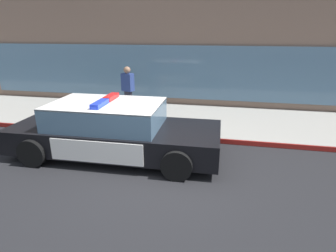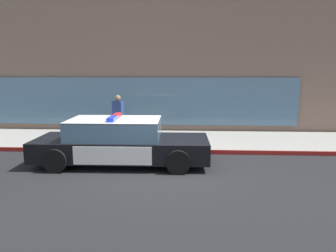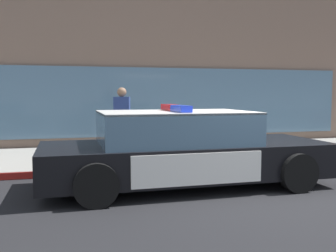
# 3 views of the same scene
# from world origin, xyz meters

# --- Properties ---
(ground) EXTENTS (48.00, 48.00, 0.00)m
(ground) POSITION_xyz_m (0.00, 0.00, 0.00)
(ground) COLOR black
(sidewalk) EXTENTS (48.00, 3.58, 0.15)m
(sidewalk) POSITION_xyz_m (0.00, 3.79, 0.07)
(sidewalk) COLOR gray
(sidewalk) RESTS_ON ground
(curb_red_paint) EXTENTS (28.80, 0.04, 0.14)m
(curb_red_paint) POSITION_xyz_m (0.00, 1.98, 0.08)
(curb_red_paint) COLOR maroon
(curb_red_paint) RESTS_ON ground
(storefront_building) EXTENTS (24.09, 9.71, 9.58)m
(storefront_building) POSITION_xyz_m (1.13, 10.44, 4.79)
(storefront_building) COLOR #7A6051
(storefront_building) RESTS_ON ground
(police_cruiser) EXTENTS (5.22, 2.21, 1.49)m
(police_cruiser) POSITION_xyz_m (-1.41, 0.67, 0.68)
(police_cruiser) COLOR black
(police_cruiser) RESTS_ON ground
(fire_hydrant) EXTENTS (0.34, 0.39, 0.73)m
(fire_hydrant) POSITION_xyz_m (-1.91, 2.56, 0.50)
(fire_hydrant) COLOR silver
(fire_hydrant) RESTS_ON sidewalk
(pedestrian_on_sidewalk) EXTENTS (0.46, 0.36, 1.71)m
(pedestrian_on_sidewalk) POSITION_xyz_m (-2.11, 3.83, 1.01)
(pedestrian_on_sidewalk) COLOR #23232D
(pedestrian_on_sidewalk) RESTS_ON sidewalk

